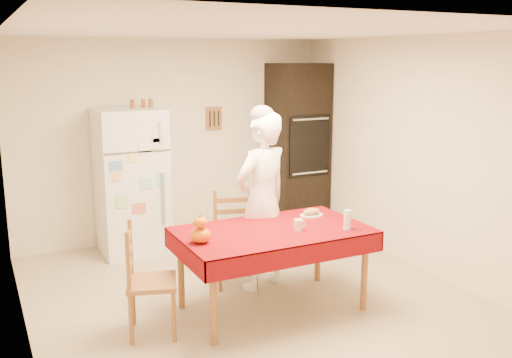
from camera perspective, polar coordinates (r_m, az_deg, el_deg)
floor at (r=5.60m, az=-0.41°, el=-11.85°), size 4.50×4.50×0.00m
room_shell at (r=5.17m, az=-0.45°, el=4.85°), size 4.02×4.52×2.51m
refrigerator at (r=6.82m, az=-12.36°, el=-0.24°), size 0.75×0.74×1.70m
oven_cabinet at (r=7.68m, az=4.17°, el=3.26°), size 0.70×0.62×2.20m
dining_table at (r=5.15m, az=1.67°, el=-5.78°), size 1.70×1.00×0.76m
chair_far at (r=5.83m, az=-2.18°, el=-5.54°), size 0.51×0.50×0.95m
chair_left at (r=4.84m, az=-11.17°, el=-9.54°), size 0.51×0.52×0.95m
seated_woman at (r=5.59m, az=0.59°, el=-2.29°), size 0.75×0.60×1.77m
coffee_mug at (r=5.09m, az=4.25°, el=-4.60°), size 0.08×0.08×0.10m
pumpkin_lower at (r=4.77m, az=-5.55°, el=-5.62°), size 0.17×0.17×0.13m
pumpkin_upper at (r=4.73m, az=-5.58°, el=-4.33°), size 0.12×0.12×0.09m
wine_glass at (r=5.17m, az=9.12°, el=-4.04°), size 0.07×0.07×0.18m
bread_plate at (r=5.56m, az=5.57°, el=-3.64°), size 0.24×0.24×0.02m
bread_loaf at (r=5.55m, az=5.58°, el=-3.24°), size 0.18×0.10×0.06m
spice_jar_left at (r=6.76m, az=-12.28°, el=7.37°), size 0.05×0.05×0.10m
spice_jar_mid at (r=6.79m, az=-11.19°, el=7.43°), size 0.05×0.05×0.10m
spice_jar_right at (r=6.82m, az=-10.49°, el=7.48°), size 0.05×0.05×0.10m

